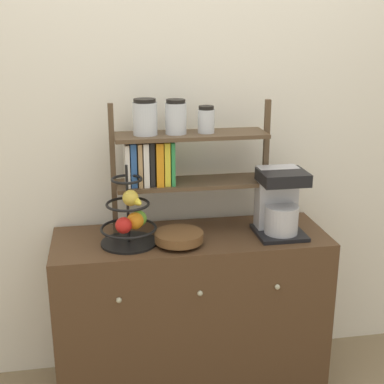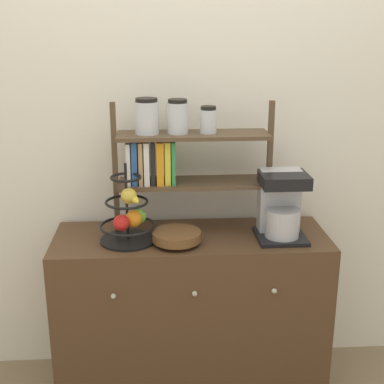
{
  "view_description": "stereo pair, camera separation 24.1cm",
  "coord_description": "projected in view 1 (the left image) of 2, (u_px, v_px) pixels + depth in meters",
  "views": [
    {
      "loc": [
        -0.39,
        -2.04,
        1.73
      ],
      "look_at": [
        0.0,
        0.22,
        1.01
      ],
      "focal_mm": 50.0,
      "sensor_mm": 36.0,
      "label": 1
    },
    {
      "loc": [
        -0.15,
        -2.07,
        1.73
      ],
      "look_at": [
        0.0,
        0.22,
        1.01
      ],
      "focal_mm": 50.0,
      "sensor_mm": 36.0,
      "label": 2
    }
  ],
  "objects": [
    {
      "name": "wall_back",
      "position": [
        182.0,
        118.0,
        2.57
      ],
      "size": [
        7.0,
        0.05,
        2.6
      ],
      "primitive_type": "cube",
      "color": "silver",
      "rests_on": "ground_plane"
    },
    {
      "name": "sideboard",
      "position": [
        191.0,
        312.0,
        2.59
      ],
      "size": [
        1.27,
        0.46,
        0.8
      ],
      "color": "#4C331E",
      "rests_on": "ground_plane"
    },
    {
      "name": "coffee_maker",
      "position": [
        279.0,
        202.0,
        2.46
      ],
      "size": [
        0.22,
        0.23,
        0.31
      ],
      "color": "black",
      "rests_on": "sideboard"
    },
    {
      "name": "fruit_stand",
      "position": [
        130.0,
        218.0,
        2.34
      ],
      "size": [
        0.25,
        0.25,
        0.36
      ],
      "color": "black",
      "rests_on": "sideboard"
    },
    {
      "name": "wooden_bowl",
      "position": [
        179.0,
        237.0,
        2.37
      ],
      "size": [
        0.22,
        0.22,
        0.06
      ],
      "color": "brown",
      "rests_on": "sideboard"
    },
    {
      "name": "shelf_hutch",
      "position": [
        170.0,
        150.0,
        2.42
      ],
      "size": [
        0.74,
        0.2,
        0.63
      ],
      "color": "brown",
      "rests_on": "sideboard"
    }
  ]
}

